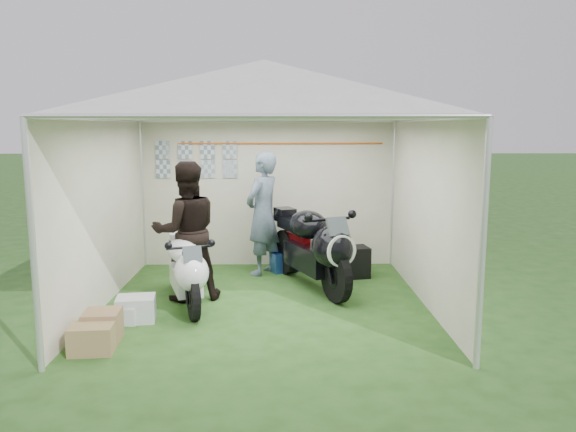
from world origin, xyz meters
name	(u,v)px	position (x,y,z in m)	size (l,w,h in m)	color
ground	(266,302)	(0.00, 0.00, 0.00)	(80.00, 80.00, 0.00)	#234918
canopy_tent	(264,96)	(0.00, 0.03, 2.58)	(5.66, 5.66, 3.00)	silver
motorcycle_white	(186,268)	(-0.97, -0.15, 0.49)	(0.78, 1.72, 0.87)	black
motorcycle_black	(314,245)	(0.64, 0.60, 0.61)	(1.13, 2.11, 1.10)	black
paddock_stand	(284,262)	(0.26, 1.54, 0.15)	(0.40, 0.25, 0.30)	#2551B3
person_dark_jacket	(186,231)	(-1.01, 0.16, 0.89)	(0.87, 0.68, 1.78)	black
person_blue_jacket	(263,214)	(-0.07, 1.42, 0.92)	(0.67, 0.44, 1.85)	slate
equipment_box	(353,262)	(1.26, 1.21, 0.23)	(0.45, 0.36, 0.45)	black
crate_0	(136,309)	(-1.47, -0.67, 0.14)	(0.43, 0.34, 0.29)	#B8BCC0
crate_1	(103,326)	(-1.66, -1.28, 0.16)	(0.36, 0.36, 0.32)	olive
crate_2	(126,315)	(-1.57, -0.74, 0.10)	(0.27, 0.23, 0.20)	silver
crate_3	(92,339)	(-1.67, -1.58, 0.14)	(0.42, 0.30, 0.28)	olive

